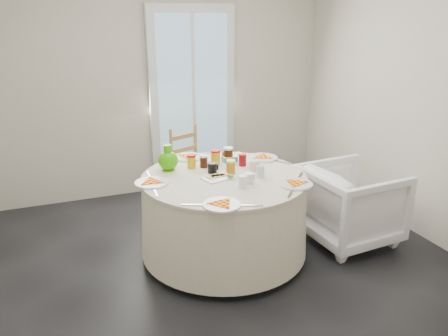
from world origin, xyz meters
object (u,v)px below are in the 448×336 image
object	(u,v)px
wooden_chair	(193,164)
green_pitcher	(168,154)
table	(224,215)
armchair	(350,201)

from	to	relation	value
wooden_chair	green_pitcher	xyz separation A→B (m)	(-0.47, -0.80, 0.40)
table	armchair	bearing A→B (deg)	-8.19
wooden_chair	green_pitcher	size ratio (longest dim) A/B	3.98
armchair	wooden_chair	bearing A→B (deg)	36.16
table	green_pitcher	bearing A→B (deg)	140.84
wooden_chair	green_pitcher	distance (m)	1.01
table	green_pitcher	distance (m)	0.70
armchair	green_pitcher	world-z (taller)	green_pitcher
wooden_chair	green_pitcher	bearing A→B (deg)	-141.21
table	wooden_chair	size ratio (longest dim) A/B	1.62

